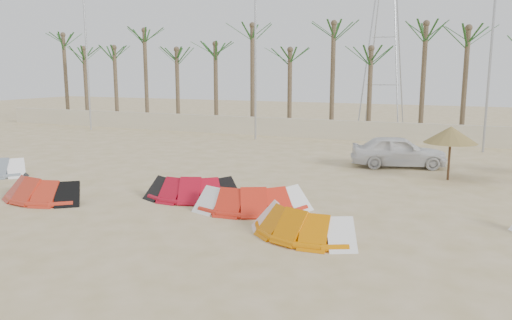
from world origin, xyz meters
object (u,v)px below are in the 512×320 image
at_px(kite_red_right, 257,196).
at_px(kite_red_mid, 197,186).
at_px(kite_orange, 304,220).
at_px(kite_red_left, 47,187).
at_px(parasol_left, 451,135).
at_px(car, 398,151).

bearing_deg(kite_red_right, kite_red_mid, 169.25).
bearing_deg(kite_orange, kite_red_mid, 153.02).
height_order(kite_red_left, kite_red_right, same).
relative_size(kite_orange, parasol_left, 1.58).
xyz_separation_m(kite_red_mid, kite_red_right, (2.58, -0.49, 0.00)).
distance_m(kite_red_left, kite_orange, 9.80).
bearing_deg(kite_orange, kite_red_right, 138.96).
bearing_deg(kite_red_mid, kite_red_right, -10.75).
xyz_separation_m(kite_red_left, car, (10.87, 11.12, 0.33)).
distance_m(kite_red_right, kite_orange, 3.02).
height_order(kite_red_right, parasol_left, parasol_left).
relative_size(kite_red_right, kite_orange, 1.14).
bearing_deg(kite_red_mid, parasol_left, 39.31).
xyz_separation_m(kite_red_left, kite_orange, (9.79, -0.30, -0.00)).
bearing_deg(car, kite_red_left, 119.39).
xyz_separation_m(parasol_left, car, (-2.34, 2.18, -1.17)).
bearing_deg(kite_orange, kite_red_left, 178.26).
bearing_deg(kite_red_right, kite_orange, -41.04).
bearing_deg(kite_red_right, kite_red_left, -167.38).
distance_m(kite_red_left, parasol_left, 16.02).
distance_m(kite_red_right, parasol_left, 9.35).
height_order(kite_red_left, car, car).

